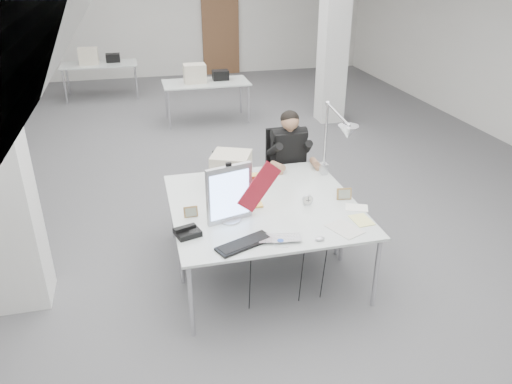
% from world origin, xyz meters
% --- Properties ---
extents(room_shell, '(10.04, 14.04, 3.24)m').
position_xyz_m(room_shell, '(0.04, 0.13, 1.69)').
color(room_shell, '#515153').
rests_on(room_shell, ground).
extents(desk_main, '(1.80, 0.90, 0.02)m').
position_xyz_m(desk_main, '(0.00, -2.50, 0.74)').
color(desk_main, silver).
rests_on(desk_main, room_shell).
extents(desk_second, '(1.80, 0.90, 0.02)m').
position_xyz_m(desk_second, '(0.00, -1.60, 0.74)').
color(desk_second, silver).
rests_on(desk_second, room_shell).
extents(bg_desk_a, '(1.60, 0.80, 0.02)m').
position_xyz_m(bg_desk_a, '(0.20, 3.00, 0.74)').
color(bg_desk_a, silver).
rests_on(bg_desk_a, room_shell).
extents(bg_desk_b, '(1.60, 0.80, 0.02)m').
position_xyz_m(bg_desk_b, '(-1.80, 5.20, 0.74)').
color(bg_desk_b, silver).
rests_on(bg_desk_b, room_shell).
extents(filing_cabinet, '(0.45, 0.55, 1.20)m').
position_xyz_m(filing_cabinet, '(-3.50, 6.65, 0.60)').
color(filing_cabinet, gray).
rests_on(filing_cabinet, room_shell).
extents(office_chair, '(0.58, 0.58, 1.15)m').
position_xyz_m(office_chair, '(0.59, -0.95, 0.57)').
color(office_chair, black).
rests_on(office_chair, room_shell).
extents(seated_person, '(0.55, 0.67, 0.98)m').
position_xyz_m(seated_person, '(0.59, -1.00, 0.90)').
color(seated_person, black).
rests_on(seated_person, office_chair).
extents(monitor, '(0.44, 0.16, 0.54)m').
position_xyz_m(monitor, '(-0.38, -2.30, 1.03)').
color(monitor, '#A3A3A7').
rests_on(monitor, desk_main).
extents(pennant, '(0.44, 0.11, 0.48)m').
position_xyz_m(pennant, '(-0.12, -2.34, 1.08)').
color(pennant, maroon).
rests_on(pennant, monitor).
extents(keyboard, '(0.53, 0.35, 0.02)m').
position_xyz_m(keyboard, '(-0.35, -2.75, 0.77)').
color(keyboard, black).
rests_on(keyboard, desk_main).
extents(laptop, '(0.40, 0.29, 0.03)m').
position_xyz_m(laptop, '(-0.05, -2.80, 0.77)').
color(laptop, '#B6B5BA').
rests_on(laptop, desk_main).
extents(mouse, '(0.09, 0.06, 0.03)m').
position_xyz_m(mouse, '(0.29, -2.83, 0.77)').
color(mouse, '#BCBCC1').
rests_on(mouse, desk_main).
extents(bankers_lamp, '(0.34, 0.16, 0.37)m').
position_xyz_m(bankers_lamp, '(-0.10, -2.08, 0.94)').
color(bankers_lamp, '#E39647').
rests_on(bankers_lamp, desk_main).
extents(desk_phone, '(0.25, 0.23, 0.05)m').
position_xyz_m(desk_phone, '(-0.79, -2.47, 0.78)').
color(desk_phone, black).
rests_on(desk_phone, desk_main).
extents(picture_frame_left, '(0.13, 0.04, 0.10)m').
position_xyz_m(picture_frame_left, '(-0.72, -2.15, 0.81)').
color(picture_frame_left, '#A67C47').
rests_on(picture_frame_left, desk_main).
extents(picture_frame_right, '(0.15, 0.06, 0.12)m').
position_xyz_m(picture_frame_right, '(0.80, -2.15, 0.81)').
color(picture_frame_right, '#9B7543').
rests_on(picture_frame_right, desk_main).
extents(desk_clock, '(0.11, 0.03, 0.10)m').
position_xyz_m(desk_clock, '(0.41, -2.17, 0.81)').
color(desk_clock, silver).
rests_on(desk_clock, desk_main).
extents(paper_stack_a, '(0.32, 0.37, 0.01)m').
position_xyz_m(paper_stack_a, '(0.58, -2.71, 0.76)').
color(paper_stack_a, beige).
rests_on(paper_stack_a, desk_main).
extents(paper_stack_b, '(0.18, 0.24, 0.01)m').
position_xyz_m(paper_stack_b, '(0.79, -2.60, 0.76)').
color(paper_stack_b, '#F1EF90').
rests_on(paper_stack_b, desk_main).
extents(paper_stack_c, '(0.25, 0.22, 0.01)m').
position_xyz_m(paper_stack_c, '(0.85, -2.35, 0.76)').
color(paper_stack_c, white).
rests_on(paper_stack_c, desk_main).
extents(beige_monitor, '(0.49, 0.48, 0.36)m').
position_xyz_m(beige_monitor, '(-0.22, -1.57, 0.94)').
color(beige_monitor, '#BEB59D').
rests_on(beige_monitor, desk_second).
extents(architect_lamp, '(0.38, 0.78, 0.97)m').
position_xyz_m(architect_lamp, '(0.83, -1.76, 1.24)').
color(architect_lamp, silver).
rests_on(architect_lamp, desk_second).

